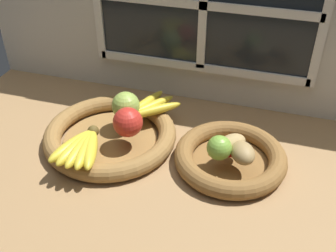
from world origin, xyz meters
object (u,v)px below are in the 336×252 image
object	(u,v)px
apple_green_back	(126,106)
potato_large	(232,143)
chili_pepper	(230,155)
lime_near	(219,148)
fruit_bowl_left	(110,135)
potato_small	(243,153)
banana_bunch_front	(81,147)
banana_bunch_back	(149,107)
apple_red_right	(128,122)
fruit_bowl_right	(230,158)

from	to	relation	value
apple_green_back	potato_large	xyz separation A→B (cm)	(30.43, -5.90, -1.73)
potato_large	chili_pepper	distance (cm)	3.55
potato_large	lime_near	xyz separation A→B (cm)	(-2.51, -3.77, 0.90)
apple_green_back	potato_large	distance (cm)	31.05
fruit_bowl_left	chili_pepper	world-z (taller)	chili_pepper
potato_small	lime_near	distance (cm)	5.71
potato_small	apple_green_back	bearing A→B (deg)	164.96
fruit_bowl_left	banana_bunch_front	world-z (taller)	banana_bunch_front
banana_bunch_front	potato_small	world-z (taller)	potato_small
apple_green_back	chili_pepper	world-z (taller)	apple_green_back
banana_bunch_front	fruit_bowl_left	bearing A→B (deg)	79.00
banana_bunch_front	potato_large	size ratio (longest dim) A/B	2.18
banana_bunch_back	lime_near	distance (cm)	27.14
fruit_bowl_left	lime_near	size ratio (longest dim) A/B	5.90
apple_green_back	chili_pepper	size ratio (longest dim) A/B	0.76
banana_bunch_back	chili_pepper	size ratio (longest dim) A/B	1.73
apple_red_right	banana_bunch_back	bearing A→B (deg)	82.79
fruit_bowl_right	banana_bunch_back	bearing A→B (deg)	157.54
chili_pepper	lime_near	bearing A→B (deg)	-171.46
fruit_bowl_right	lime_near	distance (cm)	7.22
potato_large	chili_pepper	world-z (taller)	potato_large
apple_red_right	lime_near	xyz separation A→B (cm)	(24.49, -2.47, -0.87)
apple_green_back	banana_bunch_back	bearing A→B (deg)	43.32
banana_bunch_back	fruit_bowl_left	bearing A→B (deg)	-125.73
banana_bunch_back	chili_pepper	distance (cm)	29.17
lime_near	banana_bunch_front	bearing A→B (deg)	-166.30
apple_red_right	potato_small	xyz separation A→B (cm)	(30.12, -1.81, -1.60)
apple_red_right	banana_bunch_back	xyz separation A→B (cm)	(1.50, 11.84, -2.60)
apple_green_back	banana_bunch_front	distance (cm)	18.49
banana_bunch_back	chili_pepper	bearing A→B (deg)	-28.47
chili_pepper	banana_bunch_back	bearing A→B (deg)	151.38
banana_bunch_back	potato_small	size ratio (longest dim) A/B	2.31
apple_red_right	lime_near	size ratio (longest dim) A/B	1.28
banana_bunch_front	chili_pepper	world-z (taller)	banana_bunch_front
fruit_bowl_left	banana_bunch_back	size ratio (longest dim) A/B	2.06
fruit_bowl_left	apple_red_right	world-z (taller)	apple_red_right
banana_bunch_back	potato_large	bearing A→B (deg)	-22.46
lime_near	chili_pepper	size ratio (longest dim) A/B	0.60
potato_large	apple_red_right	bearing A→B (deg)	-177.25
apple_red_right	potato_small	bearing A→B (deg)	-3.44
potato_large	fruit_bowl_right	bearing A→B (deg)	90.00
fruit_bowl_left	banana_bunch_back	xyz separation A→B (cm)	(7.58, 10.54, 3.90)
apple_red_right	chili_pepper	world-z (taller)	apple_red_right
apple_green_back	banana_bunch_front	world-z (taller)	apple_green_back
banana_bunch_front	potato_large	bearing A→B (deg)	18.41
potato_small	chili_pepper	world-z (taller)	potato_small
fruit_bowl_right	potato_large	world-z (taller)	potato_large
fruit_bowl_right	lime_near	xyz separation A→B (cm)	(-2.51, -3.77, 5.63)
fruit_bowl_left	chili_pepper	distance (cm)	33.59
apple_red_right	chili_pepper	distance (cm)	27.37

